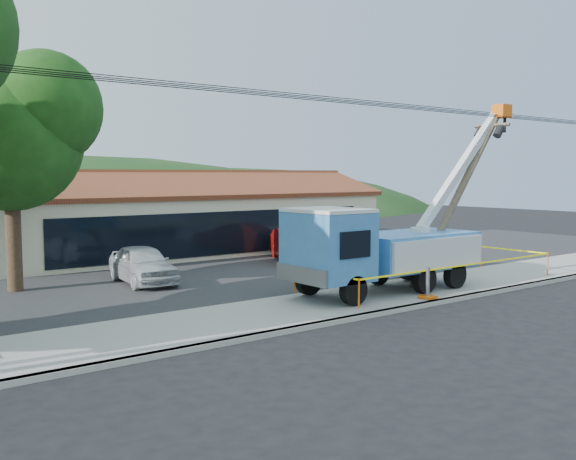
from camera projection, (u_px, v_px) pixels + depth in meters
The scene contains 14 objects.
ground at pixel (407, 334), 17.87m from camera, with size 120.00×120.00×0.00m, color black.
curb at pixel (355, 318), 19.52m from camera, with size 60.00×0.25×0.15m, color #9E9C94.
sidewalk at pixel (315, 307), 21.01m from camera, with size 60.00×4.00×0.15m, color #9E9C94.
parking_lot at pixel (194, 277), 27.33m from camera, with size 60.00×12.00×0.10m, color #28282B.
strip_mall at pixel (186, 220), 35.89m from camera, with size 22.50×8.53×4.67m.
tree_lot at pixel (9, 125), 23.31m from camera, with size 6.30×5.60×8.94m.
hill_center at pixel (75, 216), 67.32m from camera, with size 89.60×64.00×32.00m, color #143413.
hill_east at pixel (235, 210), 79.50m from camera, with size 72.80×52.00×26.00m, color #143413.
utility_truck at pixel (380, 248), 23.15m from camera, with size 10.97×4.20×7.16m.
leaning_pole at pixel (462, 186), 25.71m from camera, with size 5.42×1.67×7.08m.
caution_tape at pixel (432, 265), 25.11m from camera, with size 11.13×3.38×0.98m.
car_silver at pixel (143, 285), 25.61m from camera, with size 1.80×4.47×1.52m, color silver.
car_red at pixel (295, 263), 32.09m from camera, with size 1.69×4.86×1.60m, color maroon.
car_dark at pixel (387, 251), 37.08m from camera, with size 1.94×4.22×1.17m, color black.
Camera 1 is at (-13.36, -11.85, 4.44)m, focal length 40.00 mm.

